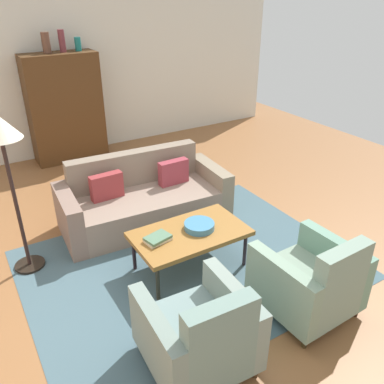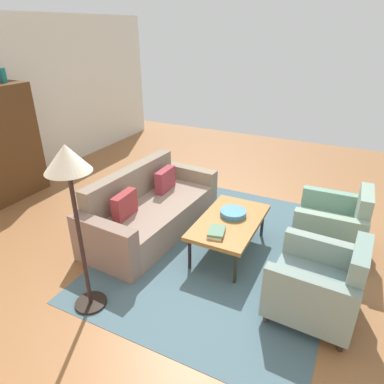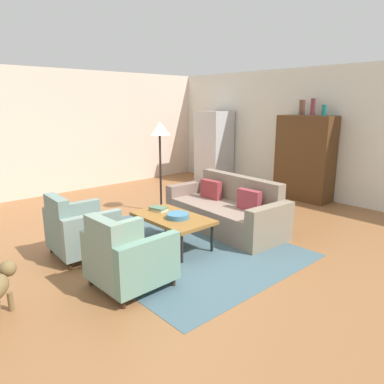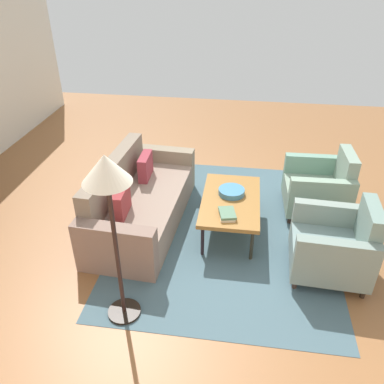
% 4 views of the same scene
% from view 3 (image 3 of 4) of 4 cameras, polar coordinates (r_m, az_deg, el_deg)
% --- Properties ---
extents(ground_plane, '(10.30, 10.30, 0.00)m').
position_cam_3_polar(ground_plane, '(5.45, -2.39, -8.17)').
color(ground_plane, '#8F5D36').
extents(wall_back, '(8.59, 0.12, 2.80)m').
position_cam_3_polar(wall_back, '(8.27, 19.88, 8.61)').
color(wall_back, silver).
rests_on(wall_back, ground).
extents(wall_left, '(0.12, 8.11, 2.80)m').
position_cam_3_polar(wall_left, '(8.82, -20.85, 8.81)').
color(wall_left, beige).
rests_on(wall_left, ground).
extents(area_rug, '(3.40, 2.60, 0.01)m').
position_cam_3_polar(area_rug, '(5.41, -2.63, -8.34)').
color(area_rug, '#435E68').
rests_on(area_rug, ground).
extents(couch, '(2.15, 1.03, 0.86)m').
position_cam_3_polar(couch, '(6.05, 5.72, -3.08)').
color(couch, gray).
rests_on(couch, ground).
extents(coffee_table, '(1.20, 0.70, 0.46)m').
position_cam_3_polar(coffee_table, '(5.23, -3.10, -4.27)').
color(coffee_table, black).
rests_on(coffee_table, ground).
extents(armchair_left, '(0.84, 0.84, 0.88)m').
position_cam_3_polar(armchair_left, '(5.17, -17.56, -6.02)').
color(armchair_left, '#3A2B23').
rests_on(armchair_left, ground).
extents(armchair_right, '(0.82, 0.82, 0.88)m').
position_cam_3_polar(armchair_right, '(4.17, -10.45, -10.47)').
color(armchair_right, black).
rests_on(armchair_right, ground).
extents(fruit_bowl, '(0.32, 0.32, 0.07)m').
position_cam_3_polar(fruit_bowl, '(5.12, -2.28, -3.80)').
color(fruit_bowl, teal).
rests_on(fruit_bowl, coffee_table).
extents(book_stack, '(0.28, 0.23, 0.06)m').
position_cam_3_polar(book_stack, '(5.50, -5.34, -2.67)').
color(book_stack, beige).
rests_on(book_stack, coffee_table).
extents(cabinet, '(1.20, 0.51, 1.80)m').
position_cam_3_polar(cabinet, '(8.10, 17.46, 5.14)').
color(cabinet, '#4D2F17').
rests_on(cabinet, ground).
extents(vase_tall, '(0.13, 0.13, 0.32)m').
position_cam_3_polar(vase_tall, '(8.10, 17.07, 12.69)').
color(vase_tall, brown).
rests_on(vase_tall, cabinet).
extents(vase_round, '(0.10, 0.10, 0.34)m').
position_cam_3_polar(vase_round, '(7.97, 18.64, 12.66)').
color(vase_round, brown).
rests_on(vase_round, cabinet).
extents(vase_small, '(0.10, 0.10, 0.22)m').
position_cam_3_polar(vase_small, '(7.85, 20.22, 12.07)').
color(vase_small, '#166966').
rests_on(vase_small, cabinet).
extents(refrigerator, '(0.80, 0.73, 1.85)m').
position_cam_3_polar(refrigerator, '(9.61, 3.52, 7.19)').
color(refrigerator, '#B7BABF').
rests_on(refrigerator, ground).
extents(floor_lamp, '(0.40, 0.40, 1.72)m').
position_cam_3_polar(floor_lamp, '(6.75, -5.14, 8.73)').
color(floor_lamp, black).
rests_on(floor_lamp, ground).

